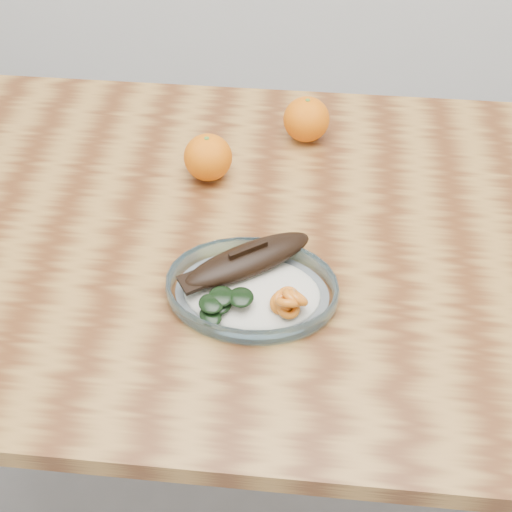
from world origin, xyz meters
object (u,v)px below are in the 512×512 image
at_px(plated_meal, 252,287).
at_px(orange_left, 208,157).
at_px(dining_table, 258,272).
at_px(orange_right, 306,119).

xyz_separation_m(plated_meal, orange_left, (-0.10, 0.26, 0.02)).
relative_size(dining_table, plated_meal, 2.68).
relative_size(orange_left, orange_right, 0.98).
distance_m(orange_left, orange_right, 0.20).
bearing_deg(orange_right, plated_meal, -98.93).
bearing_deg(orange_right, orange_left, -142.23).
relative_size(dining_table, orange_left, 14.80).
bearing_deg(plated_meal, orange_left, 112.03).
bearing_deg(dining_table, orange_right, 75.68).
height_order(orange_left, orange_right, orange_right).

